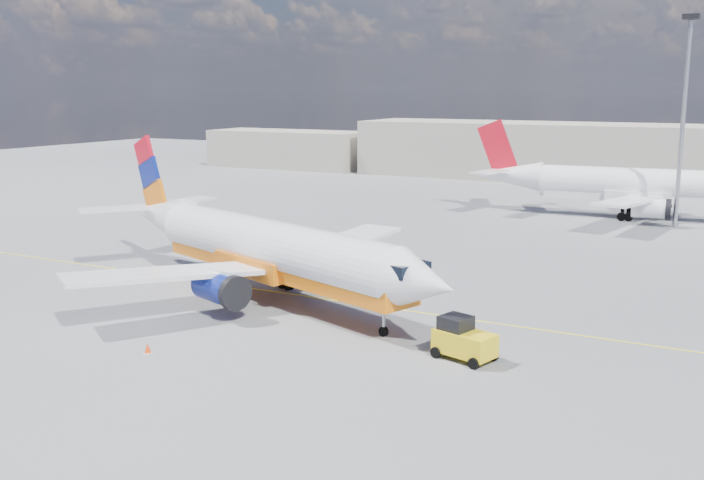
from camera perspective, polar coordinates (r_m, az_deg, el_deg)
The scene contains 9 objects.
ground at distance 47.18m, azimuth -5.70°, elevation -4.87°, with size 240.00×240.00×0.00m, color #5A5A5E.
taxi_line at distance 49.60m, azimuth -3.78°, elevation -4.04°, with size 70.00×0.15×0.01m, color yellow.
terminal_main at distance 114.83m, azimuth 17.85°, elevation 6.03°, with size 70.00×14.00×8.00m, color #B1A999.
terminal_annex at distance 130.66m, azimuth -4.66°, elevation 6.61°, with size 26.00×10.00×6.00m, color #B1A999.
main_jet at distance 48.47m, azimuth -6.38°, elevation -0.58°, with size 31.35×23.77×9.54m.
second_jet at distance 83.37m, azimuth 20.09°, elevation 3.68°, with size 31.88×25.14×9.67m.
gse_tug at distance 38.27m, azimuth 8.08°, elevation -7.19°, with size 3.21×2.48×2.06m.
traffic_cone at distance 40.17m, azimuth -14.64°, elevation -7.64°, with size 0.37×0.37×0.52m.
floodlight_mast at distance 78.59m, azimuth 23.03°, elevation 9.22°, with size 1.41×1.41×19.36m.
Camera 1 is at (25.35, -37.66, 12.82)m, focal length 40.00 mm.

